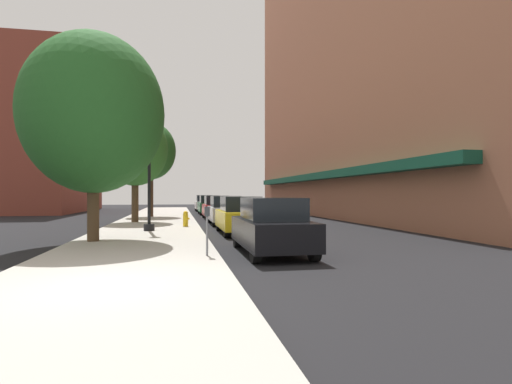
# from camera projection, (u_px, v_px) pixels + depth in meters

# --- Properties ---
(ground_plane) EXTENTS (90.00, 90.00, 0.00)m
(ground_plane) POSITION_uv_depth(u_px,v_px,m) (221.00, 222.00, 25.82)
(ground_plane) COLOR black
(sidewalk_slab) EXTENTS (4.80, 50.00, 0.12)m
(sidewalk_slab) POSITION_uv_depth(u_px,v_px,m) (157.00, 221.00, 26.05)
(sidewalk_slab) COLOR #B7B2A8
(sidewalk_slab) RESTS_ON ground
(building_right_brick) EXTENTS (6.80, 40.00, 27.18)m
(building_right_brick) POSITION_uv_depth(u_px,v_px,m) (356.00, 43.00, 31.90)
(building_right_brick) COLOR #9E6047
(building_right_brick) RESTS_ON ground
(building_far_background) EXTENTS (6.80, 18.00, 15.07)m
(building_far_background) POSITION_uv_depth(u_px,v_px,m) (55.00, 138.00, 41.67)
(building_far_background) COLOR brown
(building_far_background) RESTS_ON ground
(lamppost) EXTENTS (0.48, 0.48, 5.90)m
(lamppost) POSITION_uv_depth(u_px,v_px,m) (149.00, 162.00, 18.37)
(lamppost) COLOR black
(lamppost) RESTS_ON sidewalk_slab
(fire_hydrant) EXTENTS (0.33, 0.26, 0.79)m
(fire_hydrant) POSITION_uv_depth(u_px,v_px,m) (186.00, 219.00, 20.77)
(fire_hydrant) COLOR gold
(fire_hydrant) RESTS_ON sidewalk_slab
(parking_meter_near) EXTENTS (0.14, 0.09, 1.31)m
(parking_meter_near) POSITION_uv_depth(u_px,v_px,m) (207.00, 225.00, 10.93)
(parking_meter_near) COLOR slate
(parking_meter_near) RESTS_ON sidewalk_slab
(tree_near) EXTENTS (3.67, 3.67, 6.95)m
(tree_near) POSITION_uv_depth(u_px,v_px,m) (151.00, 151.00, 30.08)
(tree_near) COLOR #422D1E
(tree_near) RESTS_ON sidewalk_slab
(tree_mid) EXTENTS (3.81, 3.81, 6.52)m
(tree_mid) POSITION_uv_depth(u_px,v_px,m) (135.00, 149.00, 24.09)
(tree_mid) COLOR #4C3823
(tree_mid) RESTS_ON sidewalk_slab
(tree_far) EXTENTS (4.88, 4.88, 7.29)m
(tree_far) POSITION_uv_depth(u_px,v_px,m) (93.00, 113.00, 14.30)
(tree_far) COLOR #4C3823
(tree_far) RESTS_ON sidewalk_slab
(car_black) EXTENTS (1.80, 4.30, 1.66)m
(car_black) POSITION_uv_depth(u_px,v_px,m) (272.00, 227.00, 12.04)
(car_black) COLOR black
(car_black) RESTS_ON ground
(car_yellow) EXTENTS (1.80, 4.30, 1.66)m
(car_yellow) POSITION_uv_depth(u_px,v_px,m) (240.00, 216.00, 18.12)
(car_yellow) COLOR black
(car_yellow) RESTS_ON ground
(car_silver) EXTENTS (1.80, 4.30, 1.66)m
(car_silver) POSITION_uv_depth(u_px,v_px,m) (225.00, 211.00, 23.66)
(car_silver) COLOR black
(car_silver) RESTS_ON ground
(car_red) EXTENTS (1.80, 4.30, 1.66)m
(car_red) POSITION_uv_depth(u_px,v_px,m) (216.00, 207.00, 29.18)
(car_red) COLOR black
(car_red) RESTS_ON ground
(car_green) EXTENTS (1.80, 4.30, 1.66)m
(car_green) POSITION_uv_depth(u_px,v_px,m) (209.00, 205.00, 35.55)
(car_green) COLOR black
(car_green) RESTS_ON ground
(car_white) EXTENTS (1.80, 4.30, 1.66)m
(car_white) POSITION_uv_depth(u_px,v_px,m) (204.00, 203.00, 42.23)
(car_white) COLOR black
(car_white) RESTS_ON ground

